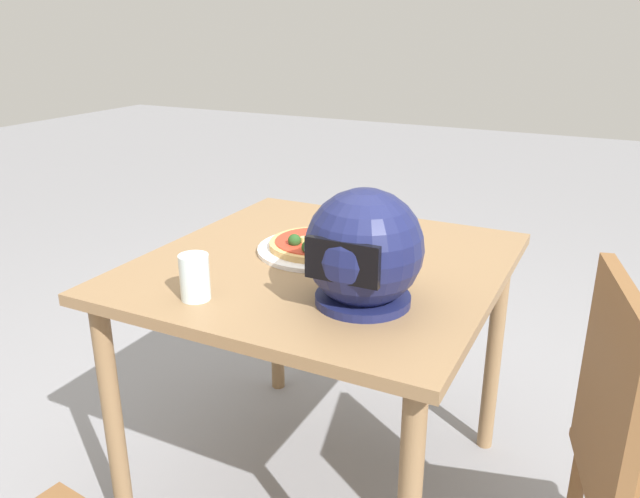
% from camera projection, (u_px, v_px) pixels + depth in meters
% --- Properties ---
extents(ground_plane, '(14.00, 14.00, 0.00)m').
position_uv_depth(ground_plane, '(323.00, 484.00, 1.96)').
color(ground_plane, gray).
extents(dining_table, '(0.93, 0.97, 0.75)m').
position_uv_depth(dining_table, '(323.00, 292.00, 1.73)').
color(dining_table, olive).
rests_on(dining_table, ground).
extents(pizza_plate, '(0.33, 0.33, 0.01)m').
position_uv_depth(pizza_plate, '(317.00, 249.00, 1.76)').
color(pizza_plate, white).
rests_on(pizza_plate, dining_table).
extents(pizza, '(0.27, 0.27, 0.05)m').
position_uv_depth(pizza, '(317.00, 243.00, 1.75)').
color(pizza, tan).
rests_on(pizza, pizza_plate).
extents(motorcycle_helmet, '(0.27, 0.27, 0.27)m').
position_uv_depth(motorcycle_helmet, '(364.00, 250.00, 1.40)').
color(motorcycle_helmet, '#191E4C').
rests_on(motorcycle_helmet, dining_table).
extents(drinking_glass, '(0.07, 0.07, 0.11)m').
position_uv_depth(drinking_glass, '(195.00, 277.00, 1.45)').
color(drinking_glass, silver).
rests_on(drinking_glass, dining_table).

